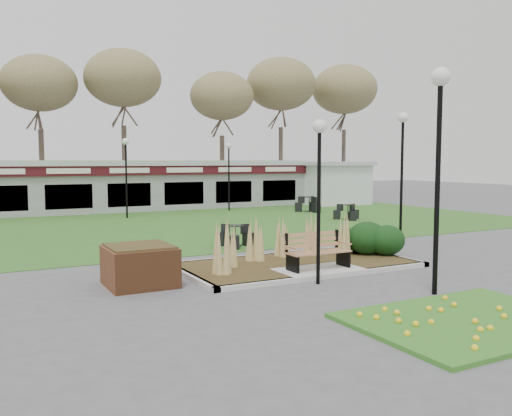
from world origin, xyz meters
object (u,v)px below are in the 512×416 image
lamp_post_mid_left (319,165)px  patio_umbrella (342,178)px  lamp_post_near_left (439,130)px  bistro_set_c (309,207)px  bistro_set_d (348,215)px  bistro_set_a (235,240)px  brick_planter (140,265)px  lamp_post_near_right (402,146)px  lamp_post_far_right (229,162)px  service_hut (334,182)px  food_pavilion (123,185)px  lamp_post_mid_right (126,160)px  park_bench (317,250)px

lamp_post_mid_left → patio_umbrella: 23.97m
lamp_post_near_left → bistro_set_c: size_ratio=3.07×
patio_umbrella → bistro_set_d: bearing=-125.3°
patio_umbrella → bistro_set_a: bearing=-137.5°
brick_planter → lamp_post_near_right: lamp_post_near_right is taller
lamp_post_far_right → bistro_set_d: (3.12, -7.02, -2.57)m
lamp_post_near_left → service_hut: bearing=59.0°
service_hut → bistro_set_c: service_hut is taller
food_pavilion → brick_planter: bearing=-103.1°
bistro_set_c → food_pavilion: bearing=148.0°
lamp_post_near_left → lamp_post_near_right: (6.12, 7.65, -0.06)m
lamp_post_mid_right → lamp_post_far_right: lamp_post_mid_right is taller
food_pavilion → lamp_post_near_left: size_ratio=5.09×
lamp_post_near_left → bistro_set_a: 8.51m
bistro_set_a → bistro_set_c: bistro_set_c is taller
food_pavilion → lamp_post_mid_right: (-0.88, -4.26, 1.44)m
bistro_set_c → bistro_set_d: 4.34m
bistro_set_a → bistro_set_d: bistro_set_d is taller
service_hut → bistro_set_d: service_hut is taller
lamp_post_near_right → lamp_post_mid_left: bearing=-144.0°
park_bench → lamp_post_far_right: lamp_post_far_right is taller
lamp_post_near_right → lamp_post_mid_left: 9.66m
brick_planter → patio_umbrella: 25.20m
park_bench → bistro_set_a: park_bench is taller
lamp_post_mid_left → brick_planter: bearing=154.2°
service_hut → park_bench: bearing=-127.3°
food_pavilion → bistro_set_a: food_pavilion is taller
park_bench → food_pavilion: (0.00, 19.71, 0.89)m
park_bench → bistro_set_d: 12.92m
park_bench → lamp_post_near_right: size_ratio=0.36×
lamp_post_near_left → park_bench: bearing=108.3°
brick_planter → lamp_post_near_right: size_ratio=0.32×
park_bench → lamp_post_near_right: bearing=32.9°
lamp_post_mid_left → lamp_post_far_right: bearing=71.3°
park_bench → lamp_post_mid_right: (-0.88, 15.46, 2.33)m
lamp_post_mid_left → bistro_set_a: bearing=83.8°
lamp_post_near_left → bistro_set_d: size_ratio=3.65×
brick_planter → patio_umbrella: patio_umbrella is taller
brick_planter → service_hut: service_hut is taller
lamp_post_near_right → service_hut: bearing=64.1°
park_bench → bistro_set_a: bearing=90.4°
lamp_post_far_right → bistro_set_a: lamp_post_far_right is taller
brick_planter → lamp_post_near_right: (11.53, 3.86, 2.98)m
lamp_post_mid_right → bistro_set_d: size_ratio=3.02×
food_pavilion → lamp_post_mid_left: 20.82m
lamp_post_mid_left → lamp_post_far_right: 18.79m
brick_planter → bistro_set_d: 15.71m
park_bench → lamp_post_mid_right: 15.66m
bistro_set_d → lamp_post_far_right: bearing=114.0°
park_bench → bistro_set_c: (9.08, 14.04, -0.29)m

